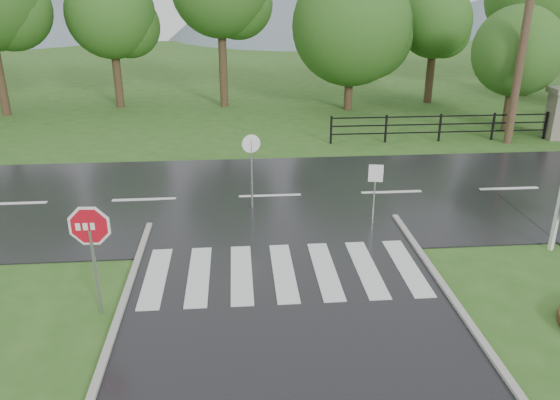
{
  "coord_description": "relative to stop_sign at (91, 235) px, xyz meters",
  "views": [
    {
      "loc": [
        -1.02,
        -6.34,
        6.49
      ],
      "look_at": [
        -0.0,
        6.0,
        1.5
      ],
      "focal_mm": 35.0,
      "sensor_mm": 36.0,
      "label": 1
    }
  ],
  "objects": [
    {
      "name": "main_road",
      "position": [
        3.96,
        6.31,
        -1.8
      ],
      "size": [
        90.0,
        8.0,
        0.04
      ],
      "primitive_type": "cube",
      "color": "black",
      "rests_on": "ground"
    },
    {
      "name": "crosswalk",
      "position": [
        3.96,
        1.31,
        -1.74
      ],
      "size": [
        6.5,
        2.8,
        0.02
      ],
      "color": "silver",
      "rests_on": "ground"
    },
    {
      "name": "pillar_west",
      "position": [
        16.96,
        12.31,
        -0.63
      ],
      "size": [
        1.0,
        1.0,
        2.24
      ],
      "color": "gray",
      "rests_on": "ground"
    },
    {
      "name": "fence_west",
      "position": [
        11.71,
        12.31,
        -1.08
      ],
      "size": [
        9.58,
        0.08,
        1.2
      ],
      "color": "black",
      "rests_on": "ground"
    },
    {
      "name": "hills",
      "position": [
        7.45,
        61.31,
        -17.34
      ],
      "size": [
        102.0,
        48.0,
        48.0
      ],
      "color": "slate",
      "rests_on": "ground"
    },
    {
      "name": "treeline",
      "position": [
        4.96,
        20.31,
        -1.8
      ],
      "size": [
        83.2,
        5.2,
        10.0
      ],
      "color": "#29591B",
      "rests_on": "ground"
    },
    {
      "name": "stop_sign",
      "position": [
        0.0,
        0.0,
        0.0
      ],
      "size": [
        1.15,
        0.09,
        2.58
      ],
      "color": "#939399",
      "rests_on": "ground"
    },
    {
      "name": "reg_sign_small",
      "position": [
        6.74,
        3.91,
        -0.49
      ],
      "size": [
        0.4,
        0.1,
        1.81
      ],
      "color": "#939399",
      "rests_on": "ground"
    },
    {
      "name": "reg_sign_round",
      "position": [
        3.36,
        5.36,
        -0.33
      ],
      "size": [
        0.54,
        0.13,
        2.35
      ],
      "color": "#939399",
      "rests_on": "ground"
    },
    {
      "name": "utility_pole_east",
      "position": [
        14.58,
        11.81,
        3.26
      ],
      "size": [
        1.77,
        0.38,
        9.95
      ],
      "color": "#473523",
      "rests_on": "ground"
    },
    {
      "name": "entrance_tree_left",
      "position": [
        15.45,
        13.81,
        1.78
      ],
      "size": [
        3.97,
        3.97,
        5.59
      ],
      "color": "#3D2B1C",
      "rests_on": "ground"
    }
  ]
}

